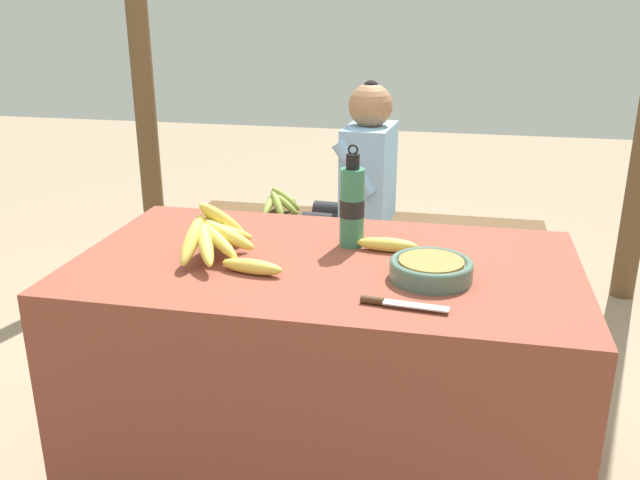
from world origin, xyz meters
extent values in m
plane|color=gray|center=(0.00, 0.00, 0.00)|extent=(12.00, 12.00, 0.00)
cube|color=brown|center=(0.00, 0.00, 0.36)|extent=(1.40, 0.79, 0.73)
sphere|color=#4C381E|center=(-0.35, -0.04, 0.80)|extent=(0.05, 0.05, 0.05)
ellipsoid|color=#E0C64C|center=(-0.35, -0.11, 0.80)|extent=(0.04, 0.18, 0.13)
ellipsoid|color=#E0C64C|center=(-0.31, -0.11, 0.79)|extent=(0.13, 0.20, 0.11)
ellipsoid|color=#E0C64C|center=(-0.29, -0.08, 0.79)|extent=(0.17, 0.12, 0.11)
ellipsoid|color=#E0C64C|center=(-0.28, -0.04, 0.80)|extent=(0.19, 0.04, 0.11)
ellipsoid|color=#E0C64C|center=(-0.29, -0.01, 0.79)|extent=(0.17, 0.12, 0.09)
ellipsoid|color=#E0C64C|center=(-0.31, 0.02, 0.81)|extent=(0.14, 0.18, 0.17)
ellipsoid|color=#E0C64C|center=(-0.33, 0.03, 0.80)|extent=(0.08, 0.21, 0.11)
cylinder|color=#4C6B5B|center=(0.30, -0.08, 0.75)|extent=(0.22, 0.22, 0.04)
torus|color=#4C6B5B|center=(0.30, -0.08, 0.77)|extent=(0.22, 0.22, 0.02)
cylinder|color=olive|center=(0.30, -0.08, 0.77)|extent=(0.17, 0.17, 0.01)
cylinder|color=#337556|center=(0.05, 0.13, 0.84)|extent=(0.07, 0.07, 0.23)
cylinder|color=black|center=(0.05, 0.13, 0.84)|extent=(0.07, 0.07, 0.05)
cylinder|color=black|center=(0.05, 0.13, 0.98)|extent=(0.04, 0.04, 0.04)
torus|color=black|center=(0.05, 0.13, 1.01)|extent=(0.03, 0.01, 0.03)
ellipsoid|color=#E0C64C|center=(-0.17, -0.14, 0.75)|extent=(0.18, 0.07, 0.04)
ellipsoid|color=#E0C64C|center=(0.16, 0.10, 0.75)|extent=(0.18, 0.05, 0.04)
cube|color=#BCBCC1|center=(0.27, -0.27, 0.74)|extent=(0.16, 0.04, 0.00)
cylinder|color=#472D19|center=(0.17, -0.26, 0.74)|extent=(0.06, 0.03, 0.02)
cube|color=brown|center=(-0.07, 1.27, 0.42)|extent=(1.64, 0.32, 0.04)
cube|color=brown|center=(-0.79, 1.15, 0.20)|extent=(0.06, 0.06, 0.40)
cube|color=brown|center=(0.65, 1.15, 0.20)|extent=(0.06, 0.06, 0.40)
cube|color=brown|center=(-0.79, 1.39, 0.20)|extent=(0.06, 0.06, 0.40)
cube|color=brown|center=(0.65, 1.39, 0.20)|extent=(0.06, 0.06, 0.40)
cylinder|color=#232328|center=(-0.31, 1.16, 0.22)|extent=(0.09, 0.09, 0.44)
cylinder|color=#232328|center=(-0.19, 1.16, 0.45)|extent=(0.31, 0.11, 0.09)
cylinder|color=#232328|center=(-0.30, 1.35, 0.22)|extent=(0.09, 0.09, 0.44)
cylinder|color=#232328|center=(-0.18, 1.34, 0.45)|extent=(0.31, 0.11, 0.09)
cube|color=#84B7E0|center=(-0.05, 1.24, 0.66)|extent=(0.22, 0.35, 0.45)
cylinder|color=#84B7E0|center=(-0.09, 1.08, 0.73)|extent=(0.21, 0.08, 0.25)
cylinder|color=#84B7E0|center=(-0.07, 1.40, 0.73)|extent=(0.21, 0.08, 0.25)
sphere|color=#9E704C|center=(-0.05, 1.24, 0.98)|extent=(0.19, 0.19, 0.19)
sphere|color=black|center=(-0.05, 1.24, 1.05)|extent=(0.07, 0.07, 0.07)
sphere|color=#4C381E|center=(-0.52, 1.27, 0.51)|extent=(0.05, 0.05, 0.05)
ellipsoid|color=#8EA842|center=(-0.52, 1.21, 0.50)|extent=(0.04, 0.17, 0.09)
ellipsoid|color=#8EA842|center=(-0.48, 1.22, 0.51)|extent=(0.12, 0.15, 0.13)
ellipsoid|color=#8EA842|center=(-0.46, 1.26, 0.50)|extent=(0.17, 0.07, 0.12)
ellipsoid|color=#8EA842|center=(-0.46, 1.29, 0.51)|extent=(0.16, 0.08, 0.15)
ellipsoid|color=#8EA842|center=(-0.48, 1.31, 0.50)|extent=(0.14, 0.14, 0.09)
ellipsoid|color=#8EA842|center=(-0.52, 1.34, 0.50)|extent=(0.05, 0.17, 0.09)
cylinder|color=brown|center=(-1.34, 1.67, 1.35)|extent=(0.12, 0.12, 2.70)
camera|label=1|loc=(0.35, -1.73, 1.41)|focal=38.00mm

